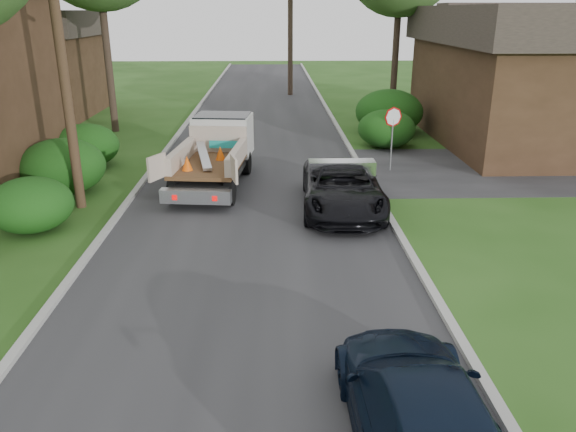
# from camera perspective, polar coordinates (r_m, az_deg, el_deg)

# --- Properties ---
(ground) EXTENTS (120.00, 120.00, 0.00)m
(ground) POSITION_cam_1_polar(r_m,az_deg,el_deg) (13.45, -4.05, -5.86)
(ground) COLOR #234A15
(ground) RESTS_ON ground
(road) EXTENTS (8.00, 90.00, 0.02)m
(road) POSITION_cam_1_polar(r_m,az_deg,el_deg) (22.85, -3.12, 5.21)
(road) COLOR #28282B
(road) RESTS_ON ground
(side_street) EXTENTS (16.00, 7.00, 0.02)m
(side_street) POSITION_cam_1_polar(r_m,az_deg,el_deg) (24.68, 25.99, 4.31)
(side_street) COLOR #28282B
(side_street) RESTS_ON ground
(curb_left) EXTENTS (0.20, 90.00, 0.12)m
(curb_left) POSITION_cam_1_polar(r_m,az_deg,el_deg) (23.31, -13.30, 5.14)
(curb_left) COLOR #9E9E99
(curb_left) RESTS_ON ground
(curb_right) EXTENTS (0.20, 90.00, 0.12)m
(curb_right) POSITION_cam_1_polar(r_m,az_deg,el_deg) (23.10, 7.14, 5.39)
(curb_right) COLOR #9E9E99
(curb_right) RESTS_ON ground
(stop_sign) EXTENTS (0.71, 0.32, 2.48)m
(stop_sign) POSITION_cam_1_polar(r_m,az_deg,el_deg) (21.96, 10.59, 9.03)
(stop_sign) COLOR slate
(stop_sign) RESTS_ON ground
(utility_pole) EXTENTS (2.42, 1.25, 10.00)m
(utility_pole) POSITION_cam_1_polar(r_m,az_deg,el_deg) (18.12, -22.22, 16.49)
(utility_pole) COLOR #382619
(utility_pole) RESTS_ON ground
(house_left_far) EXTENTS (7.56, 7.56, 6.00)m
(house_left_far) POSITION_cam_1_polar(r_m,az_deg,el_deg) (36.98, -24.87, 13.98)
(house_left_far) COLOR #382516
(house_left_far) RESTS_ON ground
(house_right) EXTENTS (9.72, 12.96, 6.20)m
(house_right) POSITION_cam_1_polar(r_m,az_deg,el_deg) (29.01, 24.31, 13.05)
(house_right) COLOR #382516
(house_right) RESTS_ON ground
(hedge_left_a) EXTENTS (2.34, 2.34, 1.53)m
(hedge_left_a) POSITION_cam_1_polar(r_m,az_deg,el_deg) (17.31, -24.70, 1.04)
(hedge_left_a) COLOR #163C0D
(hedge_left_a) RESTS_ON ground
(hedge_left_b) EXTENTS (2.86, 2.86, 1.87)m
(hedge_left_b) POSITION_cam_1_polar(r_m,az_deg,el_deg) (20.49, -21.95, 4.69)
(hedge_left_b) COLOR #163C0D
(hedge_left_b) RESTS_ON ground
(hedge_left_c) EXTENTS (2.60, 2.60, 1.70)m
(hedge_left_c) POSITION_cam_1_polar(r_m,az_deg,el_deg) (23.82, -19.87, 6.75)
(hedge_left_c) COLOR #163C0D
(hedge_left_c) RESTS_ON ground
(hedge_right_a) EXTENTS (2.60, 2.60, 1.70)m
(hedge_right_a) POSITION_cam_1_polar(r_m,az_deg,el_deg) (26.10, 9.97, 8.73)
(hedge_right_a) COLOR #163C0D
(hedge_right_a) RESTS_ON ground
(hedge_right_b) EXTENTS (3.38, 3.38, 2.21)m
(hedge_right_b) POSITION_cam_1_polar(r_m,az_deg,el_deg) (29.09, 10.23, 10.38)
(hedge_right_b) COLOR #163C0D
(hedge_right_b) RESTS_ON ground
(flatbed_truck) EXTENTS (3.03, 6.07, 2.22)m
(flatbed_truck) POSITION_cam_1_polar(r_m,az_deg,el_deg) (20.69, -7.14, 6.93)
(flatbed_truck) COLOR black
(flatbed_truck) RESTS_ON ground
(black_pickup) EXTENTS (2.67, 5.36, 1.46)m
(black_pickup) POSITION_cam_1_polar(r_m,az_deg,el_deg) (17.50, 5.56, 2.91)
(black_pickup) COLOR black
(black_pickup) RESTS_ON ground
(navy_suv) EXTENTS (2.02, 4.81, 1.39)m
(navy_suv) POSITION_cam_1_polar(r_m,az_deg,el_deg) (8.34, 13.40, -19.03)
(navy_suv) COLOR black
(navy_suv) RESTS_ON ground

